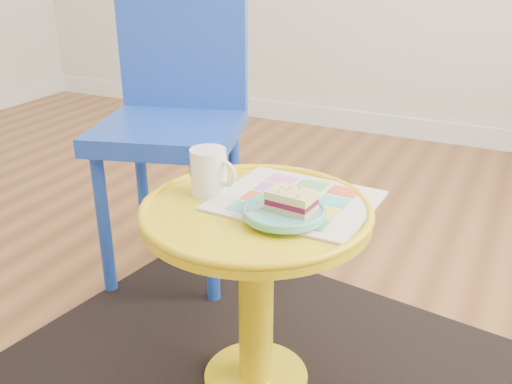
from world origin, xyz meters
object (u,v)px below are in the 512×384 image
at_px(mug, 209,171).
at_px(plate, 284,212).
at_px(chair, 175,106).
at_px(side_table, 256,262).
at_px(newspaper, 296,201).

height_order(mug, plate, mug).
height_order(chair, mug, chair).
bearing_deg(plate, side_table, 160.37).
bearing_deg(mug, side_table, -3.47).
bearing_deg(mug, plate, -7.19).
relative_size(chair, plate, 5.50).
bearing_deg(plate, mug, 166.25).
relative_size(side_table, chair, 0.54).
bearing_deg(chair, newspaper, -50.45).
bearing_deg(chair, side_table, -58.36).
distance_m(side_table, plate, 0.18).
xyz_separation_m(chair, plate, (0.61, -0.50, -0.05)).
height_order(side_table, newspaper, newspaper).
relative_size(chair, newspaper, 2.79).
xyz_separation_m(mug, plate, (0.22, -0.05, -0.04)).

